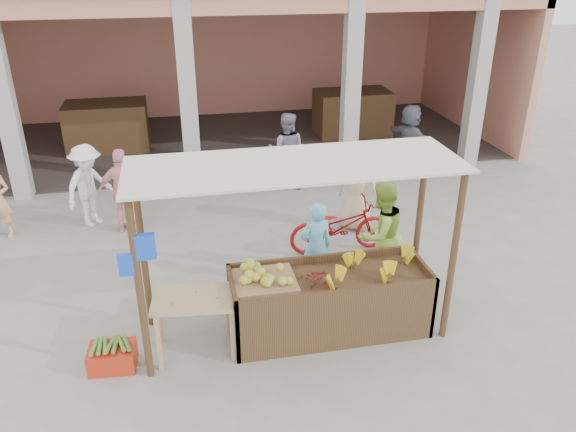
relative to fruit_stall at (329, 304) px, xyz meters
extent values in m
plane|color=slate|center=(-0.50, 0.00, -0.40)|extent=(60.00, 60.00, 0.00)
cube|color=tan|center=(-0.50, 11.40, 1.60)|extent=(14.00, 0.20, 4.00)
cube|color=tan|center=(6.40, 8.50, 1.60)|extent=(0.20, 6.00, 4.00)
cube|color=tan|center=(-0.50, 5.65, 3.35)|extent=(14.00, 0.30, 0.50)
cube|color=#A9A39B|center=(-5.00, 5.65, 1.60)|extent=(0.35, 0.35, 4.00)
cube|color=#A9A39B|center=(-1.50, 5.65, 1.60)|extent=(0.35, 0.35, 4.00)
cube|color=#A9A39B|center=(2.00, 5.65, 1.60)|extent=(0.35, 0.35, 4.00)
cube|color=#A9A39B|center=(5.00, 5.65, 1.60)|extent=(0.35, 0.35, 4.00)
cube|color=#513B20|center=(-3.50, 8.50, 0.20)|extent=(2.00, 1.20, 1.20)
cube|color=#513B20|center=(3.00, 8.50, 0.20)|extent=(2.00, 1.20, 1.20)
cube|color=#513B20|center=(0.00, 0.00, 0.00)|extent=(2.60, 0.95, 0.80)
cylinder|color=#513B20|center=(-2.35, -0.45, 0.78)|extent=(0.09, 0.09, 2.35)
cylinder|color=#513B20|center=(1.45, -0.45, 0.78)|extent=(0.09, 0.09, 2.35)
cylinder|color=#513B20|center=(-2.35, 0.60, 0.78)|extent=(0.09, 0.09, 2.35)
cylinder|color=#513B20|center=(1.45, 0.60, 0.78)|extent=(0.09, 0.09, 2.35)
cube|color=beige|center=(-0.45, 0.08, 1.97)|extent=(4.00, 1.35, 0.03)
cube|color=blue|center=(-2.23, -0.45, 1.35)|extent=(0.22, 0.08, 0.30)
cube|color=blue|center=(-2.45, -0.45, 1.15)|extent=(0.18, 0.07, 0.26)
cube|color=#98724E|center=(-0.86, 0.05, 0.43)|extent=(0.81, 0.70, 0.06)
ellipsoid|color=gold|center=(-0.86, 0.05, 0.54)|extent=(0.69, 0.60, 0.15)
ellipsoid|color=maroon|center=(-0.19, -0.03, 0.48)|extent=(0.49, 0.40, 0.16)
cube|color=tan|center=(-1.78, -0.09, 0.38)|extent=(1.05, 0.76, 0.04)
cube|color=tan|center=(-2.22, -0.37, -0.02)|extent=(0.06, 0.06, 0.76)
cube|color=tan|center=(-1.33, -0.37, -0.02)|extent=(0.06, 0.06, 0.76)
cube|color=tan|center=(-2.22, 0.19, -0.02)|extent=(0.06, 0.06, 0.76)
cube|color=tan|center=(-1.33, 0.19, -0.02)|extent=(0.06, 0.06, 0.76)
cube|color=red|center=(-2.80, -0.21, -0.26)|extent=(0.58, 0.44, 0.29)
ellipsoid|color=maroon|center=(1.91, 5.38, -0.09)|extent=(0.45, 0.45, 0.62)
ellipsoid|color=maroon|center=(2.27, 5.43, -0.09)|extent=(0.45, 0.45, 0.62)
ellipsoid|color=maroon|center=(2.09, 5.68, -0.09)|extent=(0.45, 0.45, 0.62)
imported|color=#68CEED|center=(0.07, 1.02, 0.35)|extent=(0.62, 0.50, 1.51)
imported|color=#A2CB46|center=(1.04, 0.98, 0.48)|extent=(0.97, 0.78, 1.75)
imported|color=maroon|center=(0.76, 2.09, 0.07)|extent=(0.65, 1.82, 0.95)
imported|color=white|center=(-3.44, 4.01, 0.44)|extent=(1.11, 1.16, 1.67)
imported|color=pink|center=(-2.79, 3.61, 0.43)|extent=(0.98, 0.53, 1.66)
imported|color=tan|center=(1.30, 2.87, 0.51)|extent=(1.04, 1.02, 1.83)
imported|color=#545562|center=(3.31, 5.29, 0.45)|extent=(1.16, 1.69, 1.70)
imported|color=gray|center=(0.46, 5.09, 0.49)|extent=(0.98, 0.72, 1.78)
camera|label=1|loc=(-1.79, -5.99, 4.25)|focal=35.00mm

